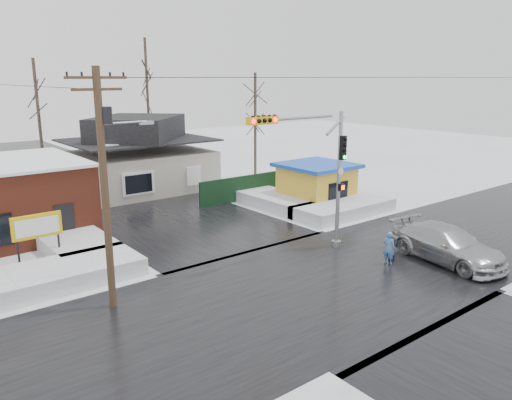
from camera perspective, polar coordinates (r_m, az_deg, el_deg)
ground at (r=21.92m, az=7.76°, el=-9.40°), size 120.00×120.00×0.00m
road_ns at (r=21.92m, az=7.76°, el=-9.38°), size 10.00×120.00×0.02m
road_ew at (r=21.92m, az=7.76°, el=-9.38°), size 120.00×10.00×0.02m
snowbank_nw at (r=23.10m, az=-21.75°, el=-8.00°), size 7.00×3.00×0.80m
snowbank_ne at (r=32.58m, az=9.97°, el=-0.95°), size 7.00×3.00×0.80m
snowbank_nside_w at (r=28.17m, az=-20.87°, el=-4.03°), size 3.00×8.00×0.80m
snowbank_nside_e at (r=34.70m, az=1.60°, el=0.17°), size 3.00×8.00×0.80m
traffic_signal at (r=24.32m, az=7.08°, el=4.11°), size 6.05×0.68×7.00m
utility_pole at (r=18.93m, az=-16.81°, el=2.61°), size 3.15×0.44×9.00m
marquee_sign at (r=24.92m, az=-23.75°, el=-2.92°), size 2.20×0.21×2.55m
house at (r=39.97m, az=-13.28°, el=4.87°), size 10.40×8.40×5.76m
kiosk at (r=34.68m, az=6.92°, el=1.86°), size 4.60×4.60×2.88m
fence at (r=35.81m, az=-1.06°, el=1.42°), size 8.00×0.12×1.80m
tree_far_left at (r=41.25m, az=-23.87°, el=11.79°), size 3.00×3.00×10.00m
tree_far_mid at (r=46.67m, az=-12.45°, el=14.69°), size 3.00×3.00×12.00m
tree_far_right at (r=43.11m, az=-0.09°, el=11.92°), size 3.00×3.00×9.00m
pedestrian at (r=24.34m, az=14.96°, el=-5.36°), size 0.50×0.65×1.59m
car at (r=25.55m, az=20.99°, el=-4.79°), size 3.11×6.08×1.69m
shopping_bag at (r=25.00m, az=15.22°, el=-6.38°), size 0.30×0.18×0.35m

